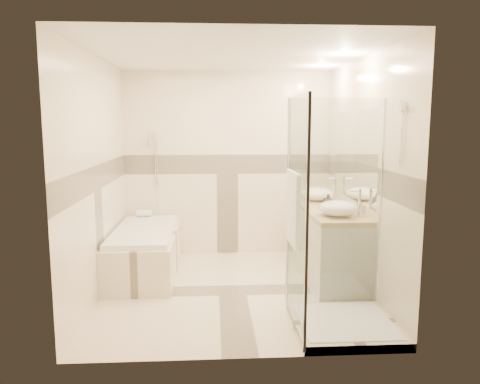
{
  "coord_description": "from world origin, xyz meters",
  "views": [
    {
      "loc": [
        -0.21,
        -4.9,
        1.81
      ],
      "look_at": [
        0.1,
        0.25,
        1.05
      ],
      "focal_mm": 35.0,
      "sensor_mm": 36.0,
      "label": 1
    }
  ],
  "objects": [
    {
      "name": "room",
      "position": [
        0.06,
        0.01,
        1.26
      ],
      "size": [
        2.82,
        3.02,
        2.52
      ],
      "color": "beige",
      "rests_on": "ground"
    },
    {
      "name": "rolled_towel",
      "position": [
        -1.13,
        1.37,
        0.61
      ],
      "size": [
        0.2,
        0.09,
        0.09
      ],
      "primitive_type": "cylinder",
      "rotation": [
        0.0,
        1.57,
        0.0
      ],
      "color": "white",
      "rests_on": "bathtub"
    },
    {
      "name": "bathtub",
      "position": [
        -1.02,
        0.65,
        0.31
      ],
      "size": [
        0.75,
        1.7,
        0.56
      ],
      "color": "beige",
      "rests_on": "ground"
    },
    {
      "name": "vessel_sink_far",
      "position": [
        1.1,
        -0.16,
        0.93
      ],
      "size": [
        0.41,
        0.41,
        0.16
      ],
      "primitive_type": "ellipsoid",
      "color": "white",
      "rests_on": "vanity"
    },
    {
      "name": "shower_enclosure",
      "position": [
        0.83,
        -0.97,
        0.51
      ],
      "size": [
        0.96,
        0.93,
        2.04
      ],
      "color": "beige",
      "rests_on": "ground"
    },
    {
      "name": "folded_towels",
      "position": [
        1.1,
        0.95,
        0.89
      ],
      "size": [
        0.15,
        0.24,
        0.07
      ],
      "primitive_type": "cube",
      "rotation": [
        0.0,
        0.0,
        -0.04
      ],
      "color": "white",
      "rests_on": "vanity"
    },
    {
      "name": "vanity",
      "position": [
        1.12,
        0.3,
        0.43
      ],
      "size": [
        0.58,
        1.62,
        0.85
      ],
      "color": "silver",
      "rests_on": "ground"
    },
    {
      "name": "faucet_far",
      "position": [
        1.32,
        -0.16,
        1.01
      ],
      "size": [
        0.12,
        0.03,
        0.28
      ],
      "color": "silver",
      "rests_on": "vanity"
    },
    {
      "name": "amenity_bottle_a",
      "position": [
        1.1,
        0.29,
        0.93
      ],
      "size": [
        0.1,
        0.1,
        0.16
      ],
      "primitive_type": "imported",
      "rotation": [
        0.0,
        0.0,
        0.36
      ],
      "color": "black",
      "rests_on": "vanity"
    },
    {
      "name": "faucet_near",
      "position": [
        1.32,
        0.83,
        1.02
      ],
      "size": [
        0.12,
        0.03,
        0.29
      ],
      "color": "silver",
      "rests_on": "vanity"
    },
    {
      "name": "vessel_sink_near",
      "position": [
        1.1,
        0.83,
        0.93
      ],
      "size": [
        0.41,
        0.41,
        0.16
      ],
      "primitive_type": "ellipsoid",
      "color": "white",
      "rests_on": "vanity"
    },
    {
      "name": "amenity_bottle_b",
      "position": [
        1.1,
        0.27,
        0.93
      ],
      "size": [
        0.16,
        0.16,
        0.16
      ],
      "primitive_type": "imported",
      "rotation": [
        0.0,
        0.0,
        0.37
      ],
      "color": "black",
      "rests_on": "vanity"
    }
  ]
}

